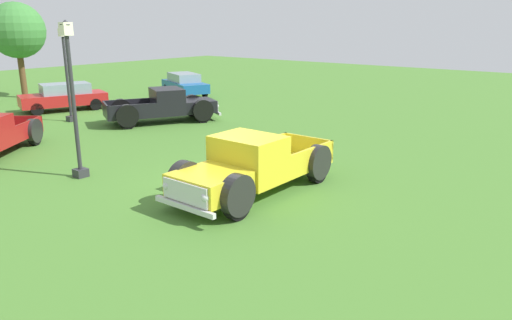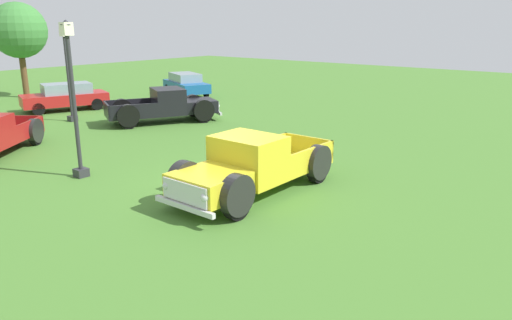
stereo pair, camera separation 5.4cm
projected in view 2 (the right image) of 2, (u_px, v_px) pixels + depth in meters
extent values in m
plane|color=#477A2D|center=(230.00, 186.00, 13.75)|extent=(80.00, 80.00, 0.00)
cube|color=yellow|center=(209.00, 184.00, 11.77)|extent=(1.59, 1.61, 0.58)
cube|color=silver|center=(185.00, 193.00, 11.16)|extent=(0.07, 1.45, 0.49)
sphere|color=silver|center=(205.00, 197.00, 10.78)|extent=(0.21, 0.21, 0.21)
sphere|color=silver|center=(167.00, 186.00, 11.56)|extent=(0.21, 0.21, 0.21)
cube|color=yellow|center=(248.00, 159.00, 12.79)|extent=(1.38, 1.77, 1.22)
cube|color=#8C9EA8|center=(232.00, 154.00, 12.24)|extent=(0.04, 1.53, 0.53)
cube|color=yellow|center=(288.00, 164.00, 14.28)|extent=(2.22, 1.77, 0.11)
cube|color=yellow|center=(312.00, 157.00, 13.68)|extent=(2.22, 0.09, 0.58)
cube|color=yellow|center=(265.00, 148.00, 14.70)|extent=(2.22, 0.09, 0.58)
cube|color=yellow|center=(308.00, 146.00, 14.99)|extent=(0.09, 1.77, 0.58)
cylinder|color=black|center=(237.00, 203.00, 11.31)|extent=(0.80, 0.23, 0.80)
cylinder|color=#B7B7BC|center=(237.00, 203.00, 11.31)|extent=(0.32, 0.25, 0.32)
cylinder|color=black|center=(237.00, 195.00, 11.26)|extent=(1.02, 0.30, 1.01)
cylinder|color=black|center=(185.00, 188.00, 12.39)|extent=(0.80, 0.23, 0.80)
cylinder|color=#B7B7BC|center=(185.00, 188.00, 12.40)|extent=(0.32, 0.25, 0.32)
cylinder|color=black|center=(185.00, 180.00, 12.33)|extent=(1.02, 0.30, 1.01)
cylinder|color=black|center=(318.00, 169.00, 13.96)|extent=(0.80, 0.23, 0.80)
cylinder|color=#B7B7BC|center=(318.00, 169.00, 13.95)|extent=(0.32, 0.25, 0.32)
cylinder|color=black|center=(318.00, 162.00, 13.90)|extent=(1.02, 0.30, 1.01)
cylinder|color=black|center=(269.00, 159.00, 15.03)|extent=(0.80, 0.23, 0.80)
cylinder|color=#B7B7BC|center=(269.00, 159.00, 15.04)|extent=(0.32, 0.25, 0.32)
cylinder|color=black|center=(269.00, 152.00, 14.98)|extent=(1.02, 0.30, 1.01)
cube|color=silver|center=(184.00, 207.00, 11.22)|extent=(0.11, 1.93, 0.13)
cube|color=maroon|center=(11.00, 135.00, 18.07)|extent=(2.56, 2.48, 0.10)
cube|color=maroon|center=(30.00, 127.00, 17.96)|extent=(1.66, 1.26, 0.53)
cube|color=maroon|center=(23.00, 122.00, 18.91)|extent=(1.01, 1.33, 0.53)
cylinder|color=black|center=(36.00, 135.00, 18.28)|extent=(0.71, 0.60, 0.73)
cylinder|color=#B7B7BC|center=(36.00, 135.00, 18.28)|extent=(0.37, 0.36, 0.29)
cylinder|color=black|center=(35.00, 131.00, 18.23)|extent=(0.90, 0.76, 0.92)
cube|color=black|center=(198.00, 106.00, 23.01)|extent=(2.07, 2.08, 0.56)
cube|color=silver|center=(214.00, 104.00, 23.32)|extent=(0.70, 1.27, 0.47)
sphere|color=silver|center=(209.00, 102.00, 23.85)|extent=(0.20, 0.20, 0.20)
sphere|color=silver|center=(218.00, 106.00, 22.75)|extent=(0.20, 0.20, 0.20)
cube|color=black|center=(168.00, 101.00, 22.38)|extent=(1.96, 2.13, 1.17)
cube|color=#8C9EA8|center=(181.00, 95.00, 22.55)|extent=(0.72, 1.33, 0.52)
cube|color=black|center=(131.00, 115.00, 21.86)|extent=(2.69, 2.50, 0.10)
cube|color=black|center=(127.00, 105.00, 22.49)|extent=(1.94, 1.06, 0.56)
cube|color=black|center=(134.00, 111.00, 21.05)|extent=(1.94, 1.06, 0.56)
cube|color=black|center=(107.00, 110.00, 21.37)|extent=(0.86, 1.55, 0.56)
cylinder|color=black|center=(193.00, 109.00, 23.85)|extent=(0.79, 0.56, 0.78)
cylinder|color=#B7B7BC|center=(193.00, 109.00, 23.86)|extent=(0.39, 0.36, 0.31)
cylinder|color=black|center=(193.00, 105.00, 23.79)|extent=(1.00, 0.71, 0.98)
cylinder|color=black|center=(204.00, 114.00, 22.34)|extent=(0.79, 0.56, 0.78)
cylinder|color=#B7B7BC|center=(204.00, 114.00, 22.33)|extent=(0.39, 0.36, 0.31)
cylinder|color=black|center=(204.00, 110.00, 22.28)|extent=(1.00, 0.71, 0.98)
cylinder|color=black|center=(122.00, 114.00, 22.53)|extent=(0.79, 0.56, 0.78)
cylinder|color=#B7B7BC|center=(122.00, 114.00, 22.54)|extent=(0.39, 0.36, 0.31)
cylinder|color=black|center=(122.00, 109.00, 22.48)|extent=(1.00, 0.71, 0.98)
cylinder|color=black|center=(128.00, 120.00, 21.02)|extent=(0.79, 0.56, 0.78)
cylinder|color=#B7B7BC|center=(128.00, 120.00, 21.01)|extent=(0.39, 0.36, 0.31)
cylinder|color=black|center=(128.00, 116.00, 20.97)|extent=(1.00, 0.71, 0.98)
cube|color=silver|center=(215.00, 111.00, 23.42)|extent=(0.95, 1.70, 0.12)
cube|color=#195699|center=(186.00, 86.00, 30.69)|extent=(3.17, 4.49, 0.57)
cube|color=#7F939E|center=(185.00, 77.00, 30.66)|extent=(2.22, 2.70, 0.52)
cylinder|color=black|center=(206.00, 93.00, 29.92)|extent=(0.41, 0.63, 0.60)
cylinder|color=black|center=(183.00, 94.00, 29.23)|extent=(0.41, 0.63, 0.60)
cylinder|color=black|center=(190.00, 87.00, 32.31)|extent=(0.41, 0.63, 0.60)
cylinder|color=black|center=(168.00, 89.00, 31.62)|extent=(0.41, 0.63, 0.60)
cube|color=#B21E1E|center=(65.00, 99.00, 25.44)|extent=(4.56, 3.02, 0.58)
cube|color=#7F939E|center=(67.00, 88.00, 25.36)|extent=(2.71, 2.15, 0.53)
cylinder|color=black|center=(38.00, 109.00, 24.16)|extent=(0.64, 0.38, 0.62)
cylinder|color=black|center=(34.00, 105.00, 25.42)|extent=(0.64, 0.38, 0.62)
cylinder|color=black|center=(97.00, 104.00, 25.62)|extent=(0.64, 0.38, 0.62)
cylinder|color=black|center=(90.00, 100.00, 26.88)|extent=(0.64, 0.38, 0.62)
cube|color=#2D2D33|center=(73.00, 118.00, 22.77)|extent=(0.36, 0.36, 0.25)
cylinder|color=#2D2D33|center=(68.00, 77.00, 22.24)|extent=(0.12, 0.12, 3.62)
cube|color=#F2EACC|center=(64.00, 32.00, 21.69)|extent=(0.28, 0.28, 0.36)
cone|color=#2D2D33|center=(63.00, 28.00, 21.64)|extent=(0.32, 0.32, 0.14)
cube|color=#2D2D33|center=(81.00, 173.00, 14.56)|extent=(0.36, 0.36, 0.25)
cylinder|color=#2D2D33|center=(74.00, 105.00, 14.00)|extent=(0.12, 0.12, 3.87)
cube|color=#F2EACC|center=(66.00, 29.00, 13.42)|extent=(0.28, 0.28, 0.36)
cone|color=#2D2D33|center=(66.00, 22.00, 13.37)|extent=(0.32, 0.32, 0.14)
cylinder|color=brown|center=(24.00, 75.00, 29.67)|extent=(0.36, 0.36, 2.79)
sphere|color=#3D7F38|center=(18.00, 30.00, 28.95)|extent=(3.29, 3.29, 3.29)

